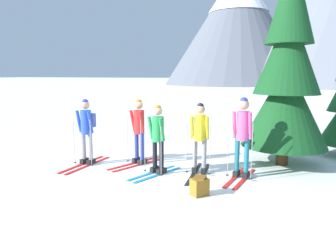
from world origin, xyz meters
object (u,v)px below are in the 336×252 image
(skier_in_yellow, at_px, (200,134))
(skier_in_red, at_px, (139,129))
(skier_in_blue, at_px, (87,128))
(backpack_on_snow_front, at_px, (200,186))
(skier_in_pink, at_px, (243,133))
(pine_tree_mid, at_px, (287,73))
(skier_in_green, at_px, (158,137))

(skier_in_yellow, bearing_deg, skier_in_red, 172.89)
(skier_in_red, relative_size, skier_in_yellow, 0.97)
(skier_in_blue, distance_m, backpack_on_snow_front, 3.60)
(skier_in_pink, distance_m, pine_tree_mid, 2.18)
(skier_in_blue, xyz_separation_m, backpack_on_snow_front, (3.33, -1.11, -0.79))
(skier_in_blue, xyz_separation_m, skier_in_red, (1.27, 0.49, -0.03))
(skier_in_yellow, distance_m, backpack_on_snow_front, 1.62)
(skier_in_blue, distance_m, skier_in_yellow, 2.99)
(skier_in_blue, height_order, skier_in_green, skier_in_blue)
(skier_in_blue, xyz_separation_m, skier_in_pink, (3.97, 0.27, 0.07))
(skier_in_red, height_order, backpack_on_snow_front, skier_in_red)
(skier_in_green, bearing_deg, skier_in_red, 142.33)
(backpack_on_snow_front, bearing_deg, skier_in_pink, 65.24)
(skier_in_pink, bearing_deg, pine_tree_mid, 58.71)
(skier_in_yellow, xyz_separation_m, pine_tree_mid, (1.88, 1.45, 1.45))
(skier_in_green, xyz_separation_m, skier_in_yellow, (0.93, 0.38, 0.05))
(pine_tree_mid, bearing_deg, skier_in_blue, -160.39)
(skier_in_blue, height_order, skier_in_pink, skier_in_pink)
(skier_in_green, distance_m, skier_in_yellow, 1.01)
(skier_in_blue, distance_m, skier_in_red, 1.36)
(skier_in_blue, relative_size, pine_tree_mid, 0.34)
(skier_in_red, height_order, pine_tree_mid, pine_tree_mid)
(skier_in_red, relative_size, skier_in_green, 1.04)
(skier_in_blue, bearing_deg, skier_in_yellow, 5.28)
(skier_in_red, bearing_deg, backpack_on_snow_front, -37.92)
(skier_in_pink, bearing_deg, skier_in_blue, -176.14)
(skier_in_red, height_order, skier_in_green, skier_in_red)
(pine_tree_mid, bearing_deg, skier_in_green, -146.80)
(pine_tree_mid, distance_m, backpack_on_snow_front, 3.91)
(skier_in_pink, relative_size, pine_tree_mid, 0.35)
(skier_in_yellow, distance_m, skier_in_pink, 0.99)
(skier_in_green, bearing_deg, skier_in_pink, 11.09)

